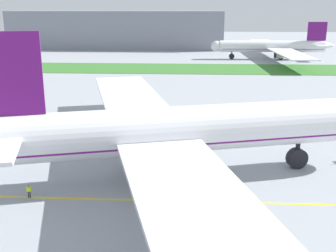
# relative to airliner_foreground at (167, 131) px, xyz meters

# --- Properties ---
(ground_plane) EXTENTS (600.00, 600.00, 0.00)m
(ground_plane) POSITION_rel_airliner_foreground_xyz_m (3.41, -3.36, -6.18)
(ground_plane) COLOR #9399A0
(ground_plane) RESTS_ON ground
(apron_taxi_line) EXTENTS (280.00, 0.36, 0.01)m
(apron_taxi_line) POSITION_rel_airliner_foreground_xyz_m (3.41, -6.08, -6.17)
(apron_taxi_line) COLOR yellow
(apron_taxi_line) RESTS_ON ground
(grass_median_strip) EXTENTS (320.00, 24.00, 0.10)m
(grass_median_strip) POSITION_rel_airliner_foreground_xyz_m (3.41, 93.46, -6.13)
(grass_median_strip) COLOR #38722D
(grass_median_strip) RESTS_ON ground
(airliner_foreground) EXTENTS (52.88, 84.76, 18.20)m
(airliner_foreground) POSITION_rel_airliner_foreground_xyz_m (0.00, 0.00, 0.00)
(airliner_foreground) COLOR white
(airliner_foreground) RESTS_ON ground
(ground_crew_wingwalker_port) EXTENTS (0.39, 0.54, 1.65)m
(ground_crew_wingwalker_port) POSITION_rel_airliner_foreground_xyz_m (7.35, 0.60, -5.18)
(ground_crew_wingwalker_port) COLOR black
(ground_crew_wingwalker_port) RESTS_ON ground
(ground_crew_marshaller_front) EXTENTS (0.55, 0.27, 1.57)m
(ground_crew_marshaller_front) POSITION_rel_airliner_foreground_xyz_m (-15.13, -6.14, -5.22)
(ground_crew_marshaller_front) COLOR black
(ground_crew_marshaller_front) RESTS_ON ground
(parked_airliner_far_centre) EXTENTS (48.96, 78.70, 14.43)m
(parked_airliner_far_centre) POSITION_rel_airliner_foreground_xyz_m (35.42, 121.44, -1.28)
(parked_airliner_far_centre) COLOR white
(parked_airliner_far_centre) RESTS_ON ground
(terminal_building) EXTENTS (103.35, 20.00, 18.00)m
(terminal_building) POSITION_rel_airliner_foreground_xyz_m (-33.87, 159.90, 2.82)
(terminal_building) COLOR gray
(terminal_building) RESTS_ON ground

